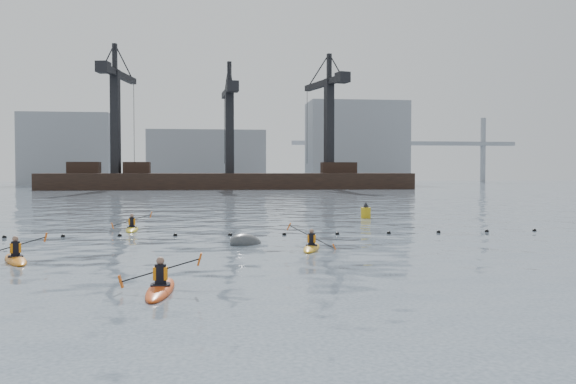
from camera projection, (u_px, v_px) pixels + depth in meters
name	position (u px, v px, depth m)	size (l,w,h in m)	color
ground	(363.00, 358.00, 11.64)	(400.00, 400.00, 0.00)	#384752
float_line	(257.00, 234.00, 33.94)	(33.24, 0.73, 0.24)	black
barge_pier	(229.00, 179.00, 120.70)	(72.00, 19.30, 29.50)	black
skyline	(235.00, 149.00, 160.71)	(141.00, 28.00, 22.00)	gray
kayaker_0	(161.00, 288.00, 18.09)	(2.48, 3.67, 1.27)	#D04513
kayaker_2	(16.00, 258.00, 24.15)	(2.26, 3.53, 1.21)	orange
kayaker_3	(312.00, 247.00, 27.87)	(2.25, 3.34, 1.32)	gold
kayaker_5	(132.00, 228.00, 36.65)	(2.42, 3.58, 1.25)	gold
mooring_buoy	(246.00, 244.00, 29.81)	(1.99, 1.18, 0.99)	#414446
nav_buoy	(366.00, 213.00, 46.19)	(0.75, 0.75, 1.37)	gold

